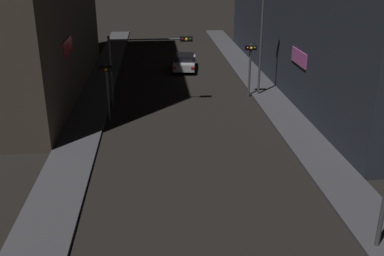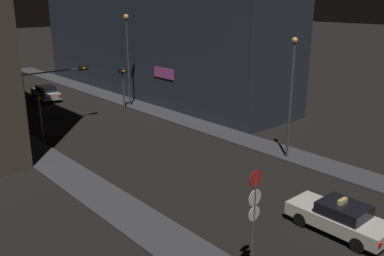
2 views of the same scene
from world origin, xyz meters
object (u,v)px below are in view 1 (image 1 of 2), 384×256
traffic_light_overhead (145,54)px  street_lamp_far_block (262,17)px  far_car (185,62)px  traffic_light_right_kerb (250,60)px  traffic_light_left_kerb (107,81)px

traffic_light_overhead → street_lamp_far_block: size_ratio=0.65×
far_car → traffic_light_right_kerb: bearing=-64.3°
far_car → street_lamp_far_block: (4.74, -8.10, 4.84)m
traffic_light_overhead → traffic_light_right_kerb: bearing=10.3°
traffic_light_overhead → traffic_light_left_kerb: bearing=-129.1°
traffic_light_overhead → street_lamp_far_block: street_lamp_far_block is taller
far_car → traffic_light_overhead: size_ratio=0.85×
traffic_light_right_kerb → street_lamp_far_block: size_ratio=0.45×
traffic_light_right_kerb → far_car: bearing=115.7°
street_lamp_far_block → far_car: bearing=120.3°
traffic_light_overhead → traffic_light_right_kerb: size_ratio=1.44×
street_lamp_far_block → traffic_light_left_kerb: bearing=-157.2°
traffic_light_left_kerb → street_lamp_far_block: street_lamp_far_block is taller
traffic_light_overhead → traffic_light_left_kerb: 3.70m
traffic_light_left_kerb → street_lamp_far_block: 11.54m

